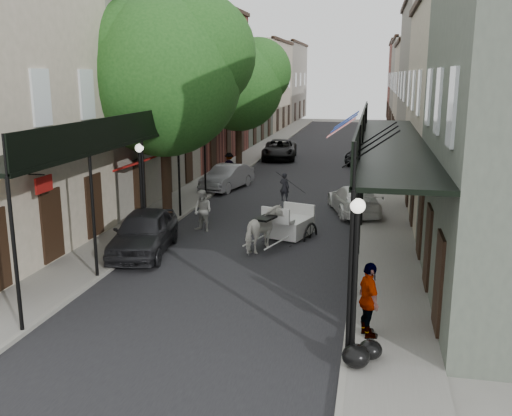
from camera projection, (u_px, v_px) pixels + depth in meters
The scene contains 24 objects.
ground at pixel (200, 315), 15.33m from camera, with size 140.00×140.00×0.00m, color gray.
road at pixel (298, 182), 34.40m from camera, with size 8.00×90.00×0.01m, color black.
sidewalk_left at pixel (218, 178), 35.37m from camera, with size 2.20×90.00×0.12m, color gray.
sidewalk_right at pixel (382, 184), 33.41m from camera, with size 2.20×90.00×0.12m, color gray.
building_row_left at pixel (206, 88), 44.42m from camera, with size 5.00×80.00×10.50m, color beige.
building_row_right at pixel (436, 89), 41.05m from camera, with size 5.00×80.00×10.50m, color gray.
gallery_left at pixel (132, 135), 22.00m from camera, with size 2.20×18.05×4.88m.
gallery_right at pixel (386, 140), 20.12m from camera, with size 2.20×18.05×4.88m.
tree_near at pixel (173, 70), 24.38m from camera, with size 7.31×6.80×9.63m.
tree_far at pixel (244, 82), 37.88m from camera, with size 6.45×6.00×8.61m.
lamppost_right_near at pixel (355, 280), 12.15m from camera, with size 0.32×0.32×3.71m.
lamppost_left at pixel (141, 191), 21.39m from camera, with size 0.32×0.32×3.71m.
lamppost_right_far at pixel (368, 154), 31.22m from camera, with size 0.32×0.32×3.71m.
horse at pixel (264, 230), 20.75m from camera, with size 0.87×1.90×1.61m, color white.
carriage at pixel (294, 209), 22.82m from camera, with size 2.12×2.66×2.69m.
pedestrian_walking at pixel (203, 211), 23.34m from camera, with size 0.84×0.66×1.74m, color #B7B5AC.
pedestrian_sidewalk_left at pixel (229, 165), 34.80m from camera, with size 1.00×0.58×1.55m, color gray.
pedestrian_sidewalk_right at pixel (369, 300), 13.63m from camera, with size 1.10×0.46×1.87m, color gray.
car_left_near at pixel (144, 232), 20.51m from camera, with size 1.86×4.61×1.57m, color black.
car_left_mid at pixel (227, 177), 31.96m from camera, with size 1.46×4.17×1.38m, color gray.
car_left_far at pixel (280, 150), 43.37m from camera, with size 2.44×5.28×1.47m, color black.
car_right_near at pixel (354, 200), 26.38m from camera, with size 1.84×4.53×1.32m, color white.
car_right_far at pixel (362, 155), 40.95m from camera, with size 1.62×4.04×1.38m, color black.
trash_bags at pixel (362, 354), 12.47m from camera, with size 0.87×1.02×0.52m.
Camera 1 is at (4.35, -13.67, 6.33)m, focal length 40.00 mm.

